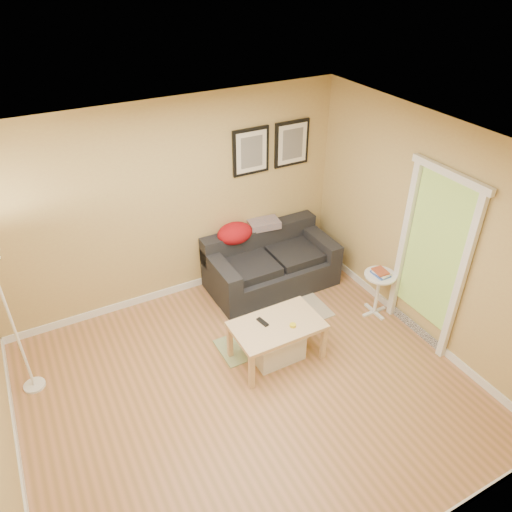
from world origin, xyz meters
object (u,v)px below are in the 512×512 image
at_px(storage_bin, 276,345).
at_px(book_stack, 381,272).
at_px(coffee_table, 277,341).
at_px(side_table, 377,294).
at_px(sofa, 271,262).
at_px(floor_lamp, 14,329).

distance_m(storage_bin, book_stack, 1.57).
relative_size(coffee_table, book_stack, 4.67).
distance_m(storage_bin, side_table, 1.51).
xyz_separation_m(coffee_table, storage_bin, (0.00, 0.01, -0.07)).
bearing_deg(book_stack, sofa, 127.97).
height_order(storage_bin, side_table, side_table).
relative_size(coffee_table, side_table, 1.66).
bearing_deg(book_stack, coffee_table, -175.58).
height_order(sofa, storage_bin, sofa).
distance_m(coffee_table, storage_bin, 0.07).
bearing_deg(book_stack, side_table, 40.53).
distance_m(coffee_table, side_table, 1.51).
bearing_deg(storage_bin, coffee_table, -110.83).
distance_m(sofa, coffee_table, 1.40).
bearing_deg(coffee_table, side_table, -13.15).
distance_m(sofa, storage_bin, 1.40).
xyz_separation_m(side_table, floor_lamp, (-4.02, 0.76, 0.52)).
height_order(coffee_table, storage_bin, coffee_table).
xyz_separation_m(coffee_table, floor_lamp, (-2.51, 0.85, 0.57)).
xyz_separation_m(side_table, book_stack, (-0.00, -0.00, 0.33)).
relative_size(book_stack, floor_lamp, 0.12).
bearing_deg(coffee_table, book_stack, -13.23).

